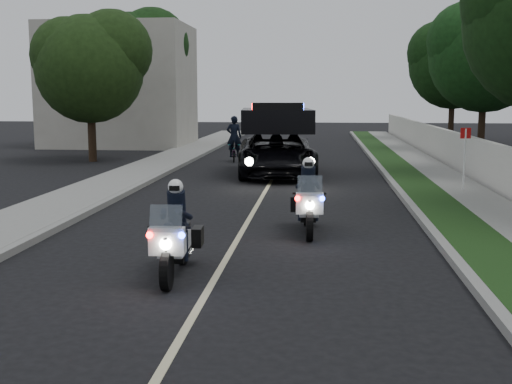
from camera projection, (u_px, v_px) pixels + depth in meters
ground at (222, 266)px, 11.20m from camera, size 120.00×120.00×0.00m
curb_right at (394, 186)px, 20.62m from camera, size 0.20×60.00×0.15m
grass_verge at (417, 186)px, 20.55m from camera, size 1.20×60.00×0.16m
sidewalk_right at (458, 186)px, 20.42m from camera, size 1.40×60.00×0.16m
property_wall at (491, 166)px, 20.22m from camera, size 0.22×60.00×1.50m
curb_left at (147, 182)px, 21.43m from camera, size 0.20×60.00×0.15m
sidewalk_left at (115, 182)px, 21.54m from camera, size 2.00×60.00×0.16m
building_far at (120, 86)px, 37.24m from camera, size 8.00×6.00×7.00m
lane_marking at (268, 186)px, 21.04m from camera, size 0.12×50.00×0.01m
police_moto_left at (176, 275)px, 10.62m from camera, size 0.77×1.93×1.61m
police_moto_right at (308, 232)px, 13.96m from camera, size 0.78×1.97×1.64m
police_suv at (276, 175)px, 23.95m from camera, size 3.33×6.21×2.90m
bicycle at (234, 161)px, 28.88m from camera, size 0.73×1.59×0.80m
cyclist at (234, 161)px, 28.88m from camera, size 0.69×0.48×1.86m
sign_post at (463, 194)px, 19.28m from camera, size 0.37×0.37×2.08m
tree_right_d at (480, 152)px, 33.44m from camera, size 6.85×6.85×9.62m
tree_right_e at (450, 141)px, 41.80m from camera, size 7.46×7.46×9.60m
tree_left_near at (93, 161)px, 28.91m from camera, size 6.11×6.11×7.99m
tree_left_far at (135, 147)px, 37.25m from camera, size 7.42×7.42×9.41m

